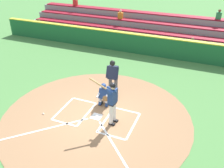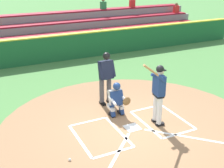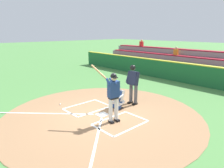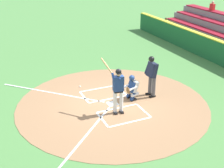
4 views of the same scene
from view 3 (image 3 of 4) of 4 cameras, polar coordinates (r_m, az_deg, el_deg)
The scene contains 9 objects.
ground_plane at distance 8.37m, azimuth -2.74°, elevation -8.65°, with size 120.00×120.00×0.00m, color #4C8442.
dirt_circle at distance 8.37m, azimuth -2.74°, elevation -8.61°, with size 8.00×8.00×0.01m, color #99704C.
home_plate_and_chalk at distance 7.88m, azimuth -7.74°, elevation -10.19°, with size 7.93×4.91×0.01m.
batter at distance 7.36m, azimuth 0.31°, elevation -2.81°, with size 1.00×0.62×2.13m.
catcher at distance 8.78m, azimuth 1.68°, elevation -3.40°, with size 0.60×0.60×1.13m.
plate_umpire at distance 9.25m, azimuth 5.97°, elevation 0.61°, with size 0.60×0.43×1.86m.
baseball at distance 9.69m, azimuth -14.40°, elevation -5.56°, with size 0.07×0.07×0.07m, color white.
backstop_wall at distance 13.99m, azimuth 21.57°, elevation 2.67°, with size 22.00×0.36×1.31m.
bleacher_stand at distance 16.42m, azimuth 25.81°, elevation 4.07°, with size 20.00×3.40×2.55m.
Camera 3 is at (-5.93, 4.89, 3.31)m, focal length 32.42 mm.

